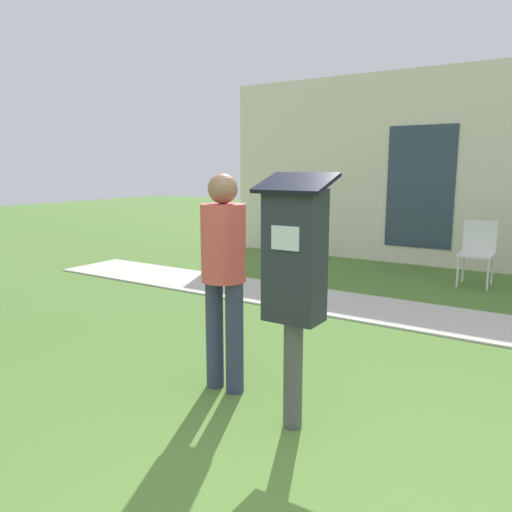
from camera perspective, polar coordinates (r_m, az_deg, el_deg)
sidewalk at (r=5.71m, az=23.44°, el=-7.16°), size 12.00×1.10×0.02m
parking_meter at (r=3.00m, az=4.41°, el=-1.53°), size 0.44×0.31×1.59m
person_standing at (r=3.55m, az=-3.72°, el=-1.15°), size 0.32×0.32×1.58m
outdoor_chair_left at (r=7.55m, az=24.03°, el=0.88°), size 0.44×0.44×0.90m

